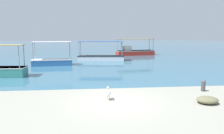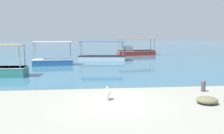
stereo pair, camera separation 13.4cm
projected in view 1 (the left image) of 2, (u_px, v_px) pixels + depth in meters
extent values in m
plane|color=gray|center=(116.00, 102.00, 11.93)|extent=(120.00, 120.00, 0.00)
cube|color=#34627A|center=(95.00, 47.00, 59.11)|extent=(110.00, 90.00, 0.00)
cylinder|color=#99999E|center=(24.00, 55.00, 19.27)|extent=(0.08, 0.08, 1.87)
cylinder|color=#99999E|center=(19.00, 57.00, 18.09)|extent=(0.08, 0.08, 1.87)
cube|color=white|center=(101.00, 58.00, 29.70)|extent=(6.34, 2.27, 0.67)
cube|color=black|center=(101.00, 56.00, 29.66)|extent=(6.38, 2.31, 0.08)
cylinder|color=#99999E|center=(79.00, 49.00, 28.85)|extent=(0.08, 0.08, 1.89)
cylinder|color=#99999E|center=(81.00, 48.00, 30.20)|extent=(0.08, 0.08, 1.89)
cylinder|color=#99999E|center=(122.00, 49.00, 28.81)|extent=(0.08, 0.08, 1.89)
cylinder|color=#99999E|center=(122.00, 48.00, 30.16)|extent=(0.08, 0.08, 1.89)
cube|color=#2C4F93|center=(101.00, 42.00, 29.35)|extent=(6.15, 2.34, 0.05)
cube|color=#326CAF|center=(52.00, 62.00, 25.46)|extent=(4.66, 1.96, 0.70)
cube|color=silver|center=(52.00, 60.00, 25.41)|extent=(4.70, 2.00, 0.08)
cylinder|color=#99999E|center=(33.00, 51.00, 24.24)|extent=(0.08, 0.08, 1.99)
cylinder|color=#99999E|center=(35.00, 51.00, 25.53)|extent=(0.08, 0.08, 1.99)
cylinder|color=#99999E|center=(70.00, 51.00, 24.97)|extent=(0.08, 0.08, 1.99)
cylinder|color=#99999E|center=(70.00, 50.00, 26.27)|extent=(0.08, 0.08, 1.99)
cube|color=silver|center=(52.00, 42.00, 25.09)|extent=(4.47, 2.04, 0.05)
cube|color=red|center=(135.00, 53.00, 36.90)|extent=(6.62, 2.89, 0.80)
cube|color=silver|center=(135.00, 51.00, 36.85)|extent=(6.67, 2.94, 0.08)
cylinder|color=#99999E|center=(149.00, 44.00, 38.22)|extent=(0.08, 0.08, 1.94)
cylinder|color=#99999E|center=(153.00, 45.00, 36.74)|extent=(0.08, 0.08, 1.94)
cylinder|color=#99999E|center=(117.00, 45.00, 36.63)|extent=(0.08, 0.08, 1.94)
cylinder|color=#99999E|center=(120.00, 45.00, 35.15)|extent=(0.08, 0.08, 1.94)
cube|color=#8F704B|center=(135.00, 39.00, 36.53)|extent=(6.44, 2.95, 0.05)
cube|color=beige|center=(127.00, 48.00, 36.39)|extent=(1.40, 1.45, 0.75)
cylinder|color=#E0997A|center=(110.00, 98.00, 12.39)|extent=(0.03, 0.03, 0.22)
cylinder|color=#E0997A|center=(108.00, 98.00, 12.41)|extent=(0.03, 0.03, 0.22)
ellipsoid|color=white|center=(109.00, 94.00, 12.33)|extent=(0.43, 0.62, 0.32)
ellipsoid|color=white|center=(109.00, 92.00, 12.57)|extent=(0.16, 0.19, 0.10)
cylinder|color=white|center=(108.00, 90.00, 12.14)|extent=(0.07, 0.07, 0.26)
sphere|color=white|center=(108.00, 87.00, 12.12)|extent=(0.11, 0.11, 0.11)
cone|color=#E5933F|center=(107.00, 88.00, 11.96)|extent=(0.14, 0.30, 0.06)
cylinder|color=#47474C|center=(203.00, 87.00, 14.15)|extent=(0.27, 0.27, 0.58)
sphere|color=#4C4C51|center=(204.00, 82.00, 14.10)|extent=(0.29, 0.29, 0.29)
ellipsoid|color=#696546|center=(207.00, 100.00, 11.71)|extent=(1.16, 0.98, 0.38)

